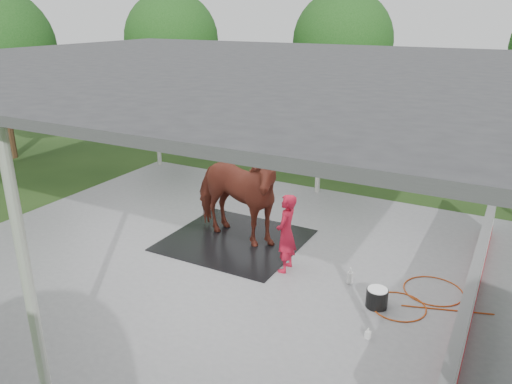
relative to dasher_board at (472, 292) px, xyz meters
The scene contains 12 objects.
ground 4.64m from the dasher_board, behind, with size 100.00×100.00×0.00m, color #1E3814.
concrete_slab 4.63m from the dasher_board, behind, with size 12.00×10.00×0.05m, color slate.
pavilion_structure 5.70m from the dasher_board, behind, with size 12.60×10.60×4.05m.
dasher_board is the anchor object (origin of this frame).
tree_belt 5.43m from the dasher_board, 168.18° to the left, with size 28.00×28.00×5.80m.
rubber_mat 5.12m from the dasher_board, behind, with size 2.92×2.74×0.02m, color black.
horse 5.12m from the dasher_board, behind, with size 1.18×2.58×2.18m, color maroon.
handler 3.46m from the dasher_board, behind, with size 0.58×0.38×1.60m, color #AC122A.
wash_bucket 1.55m from the dasher_board, 167.30° to the right, with size 0.38×0.38×0.35m.
soap_bottle_a 2.18m from the dasher_board, behind, with size 0.13×0.13×0.33m, color silver.
soap_bottle_b 1.91m from the dasher_board, 136.11° to the right, with size 0.08×0.09×0.19m, color #338CD8.
hose_coil 1.06m from the dasher_board, 160.86° to the left, with size 2.00×1.85×0.02m.
Camera 1 is at (4.86, -7.98, 4.94)m, focal length 35.00 mm.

